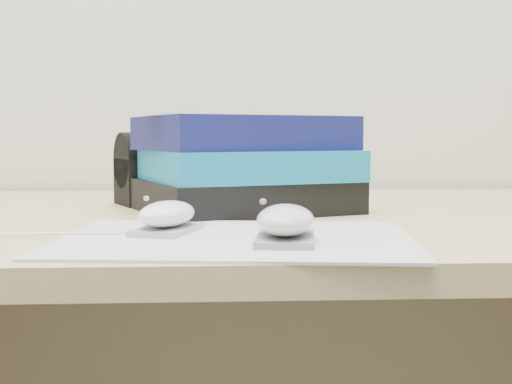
{
  "coord_description": "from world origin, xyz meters",
  "views": [
    {
      "loc": [
        -0.14,
        0.6,
        0.84
      ],
      "look_at": [
        -0.09,
        1.44,
        0.77
      ],
      "focal_mm": 50.0,
      "sensor_mm": 36.0,
      "label": 1
    }
  ],
  "objects": [
    {
      "name": "mouse_rear",
      "position": [
        -0.19,
        1.36,
        0.75
      ],
      "size": [
        0.08,
        0.11,
        0.04
      ],
      "color": "#ACACAF",
      "rests_on": "mousepad"
    },
    {
      "name": "usb_cable",
      "position": [
        -0.32,
        1.35,
        0.73
      ],
      "size": [
        0.2,
        0.01,
        0.0
      ],
      "primitive_type": "cylinder",
      "rotation": [
        0.0,
        1.57,
        0.03
      ],
      "color": "white",
      "rests_on": "mousepad"
    },
    {
      "name": "pouch",
      "position": [
        -0.23,
        1.71,
        0.78
      ],
      "size": [
        0.15,
        0.13,
        0.11
      ],
      "color": "black",
      "rests_on": "desk"
    },
    {
      "name": "book_stack",
      "position": [
        -0.1,
        1.59,
        0.8
      ],
      "size": [
        0.33,
        0.3,
        0.13
      ],
      "color": "black",
      "rests_on": "desk"
    },
    {
      "name": "mouse_front",
      "position": [
        -0.07,
        1.29,
        0.75
      ],
      "size": [
        0.07,
        0.11,
        0.04
      ],
      "color": "gray",
      "rests_on": "mousepad"
    },
    {
      "name": "desk",
      "position": [
        0.0,
        1.64,
        0.5
      ],
      "size": [
        1.6,
        0.8,
        0.73
      ],
      "color": "tan",
      "rests_on": "ground"
    },
    {
      "name": "mousepad",
      "position": [
        -0.12,
        1.32,
        0.73
      ],
      "size": [
        0.39,
        0.32,
        0.0
      ],
      "primitive_type": "cube",
      "rotation": [
        0.0,
        0.0,
        -0.11
      ],
      "color": "#9F9FA7",
      "rests_on": "desk"
    }
  ]
}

